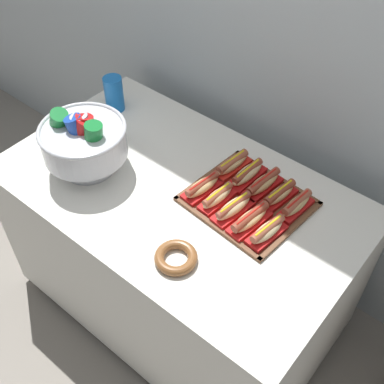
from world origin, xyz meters
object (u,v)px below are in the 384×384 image
(hot_dog_3, at_px, (250,220))
(hot_dog_8, at_px, (279,195))
(serving_tray, at_px, (248,202))
(hot_dog_2, at_px, (233,208))
(hot_dog_9, at_px, (296,205))
(cup_stack, at_px, (114,94))
(hot_dog_7, at_px, (263,184))
(hot_dog_5, at_px, (232,164))
(punch_bowl, at_px, (83,140))
(hot_dog_4, at_px, (267,231))
(buffet_table, at_px, (181,249))
(hot_dog_0, at_px, (202,187))
(hot_dog_1, at_px, (217,197))
(donut, at_px, (176,258))
(hot_dog_6, at_px, (247,174))

(hot_dog_3, xyz_separation_m, hot_dog_8, (0.01, 0.16, -0.00))
(serving_tray, distance_m, hot_dog_3, 0.12)
(hot_dog_2, xyz_separation_m, hot_dog_9, (0.16, 0.15, 0.00))
(hot_dog_8, height_order, cup_stack, cup_stack)
(hot_dog_7, height_order, cup_stack, cup_stack)
(hot_dog_5, height_order, punch_bowl, punch_bowl)
(hot_dog_4, relative_size, cup_stack, 1.04)
(buffet_table, relative_size, hot_dog_8, 8.38)
(serving_tray, xyz_separation_m, punch_bowl, (-0.59, -0.24, 0.13))
(punch_bowl, bearing_deg, cup_stack, 119.64)
(serving_tray, height_order, punch_bowl, punch_bowl)
(hot_dog_0, distance_m, hot_dog_1, 0.08)
(hot_dog_7, bearing_deg, cup_stack, 179.27)
(buffet_table, bearing_deg, hot_dog_8, 30.25)
(serving_tray, distance_m, hot_dog_8, 0.12)
(hot_dog_4, bearing_deg, donut, -123.34)
(hot_dog_8, distance_m, cup_stack, 0.86)
(punch_bowl, bearing_deg, hot_dog_1, 17.95)
(hot_dog_3, height_order, hot_dog_9, same)
(hot_dog_5, relative_size, punch_bowl, 0.55)
(hot_dog_8, xyz_separation_m, cup_stack, (-0.86, 0.02, 0.04))
(hot_dog_5, xyz_separation_m, hot_dog_9, (0.30, -0.03, 0.00))
(hot_dog_3, bearing_deg, hot_dog_4, -4.84)
(buffet_table, relative_size, hot_dog_4, 8.37)
(cup_stack, bearing_deg, hot_dog_9, -1.39)
(hot_dog_0, height_order, hot_dog_3, hot_dog_3)
(hot_dog_4, height_order, cup_stack, cup_stack)
(hot_dog_4, bearing_deg, hot_dog_5, 146.35)
(hot_dog_0, distance_m, hot_dog_4, 0.30)
(cup_stack, bearing_deg, buffet_table, -20.49)
(hot_dog_4, xyz_separation_m, hot_dog_6, (-0.21, 0.18, 0.00))
(hot_dog_4, xyz_separation_m, hot_dog_9, (0.01, 0.16, 0.00))
(hot_dog_0, height_order, hot_dog_5, hot_dog_5)
(hot_dog_7, distance_m, hot_dog_8, 0.08)
(hot_dog_4, relative_size, hot_dog_5, 0.91)
(serving_tray, xyz_separation_m, hot_dog_7, (0.01, 0.08, 0.03))
(hot_dog_4, relative_size, punch_bowl, 0.50)
(hot_dog_5, bearing_deg, serving_tray, -33.65)
(hot_dog_6, bearing_deg, cup_stack, 179.71)
(hot_dog_6, bearing_deg, hot_dog_0, -119.29)
(hot_dog_0, bearing_deg, punch_bowl, -158.44)
(hot_dog_3, relative_size, punch_bowl, 0.56)
(buffet_table, height_order, hot_dog_5, hot_dog_5)
(buffet_table, xyz_separation_m, hot_dog_0, (0.08, 0.04, 0.40))
(hot_dog_4, distance_m, hot_dog_9, 0.17)
(serving_tray, xyz_separation_m, hot_dog_3, (0.07, -0.09, 0.03))
(donut, bearing_deg, buffet_table, 128.92)
(hot_dog_5, xyz_separation_m, hot_dog_6, (0.07, -0.01, -0.00))
(hot_dog_2, relative_size, hot_dog_6, 1.01)
(serving_tray, relative_size, cup_stack, 2.77)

